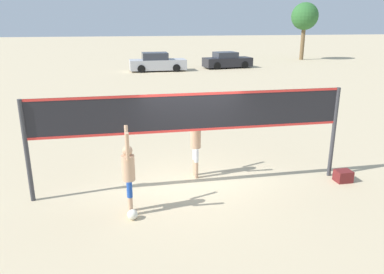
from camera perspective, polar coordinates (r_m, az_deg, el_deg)
The scene contains 9 objects.
ground_plane at distance 9.75m, azimuth 0.00°, elevation -7.59°, with size 200.00×200.00×0.00m, color #C6B28C.
volleyball_net at distance 9.14m, azimuth 0.00°, elevation 2.68°, with size 7.85×0.11×2.45m.
player_spiker at distance 8.20m, azimuth -9.66°, elevation -5.04°, with size 0.28×0.68×1.96m.
player_blocker at distance 9.99m, azimuth 0.55°, elevation -0.31°, with size 0.28×0.70×2.07m.
volleyball at distance 8.32m, azimuth -9.06°, elevation -11.59°, with size 0.23×0.23×0.23m.
gear_bag at distance 10.79m, azimuth 22.05°, elevation -5.53°, with size 0.41×0.35×0.31m.
parked_car_near at distance 34.69m, azimuth 5.35°, elevation 11.50°, with size 4.50×2.25×1.43m.
parked_car_mid at distance 32.48m, azimuth -5.32°, elevation 11.20°, with size 4.73×1.97×1.55m.
tree_left_cluster at distance 43.59m, azimuth 16.80°, elevation 17.11°, with size 2.85×2.85×6.00m.
Camera 1 is at (-1.73, -8.68, 4.10)m, focal length 35.00 mm.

